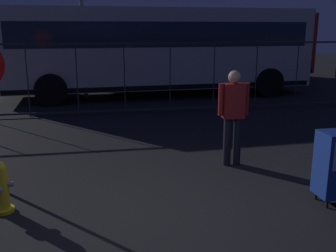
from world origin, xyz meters
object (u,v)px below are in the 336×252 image
Objects in this scene: pedestrian at (233,112)px; bus_far at (196,43)px; newspaper_box_primary at (336,164)px; fire_hydrant at (1,187)px; bus_near at (159,47)px.

bus_far is at bearing 79.21° from pedestrian.
pedestrian is at bearing -103.28° from bus_far.
newspaper_box_primary is 13.03m from bus_far.
pedestrian is (3.59, 1.24, 0.60)m from fire_hydrant.
bus_near is (-0.11, 7.59, 0.76)m from pedestrian.
newspaper_box_primary is 0.10× the size of bus_far.
fire_hydrant is 0.73× the size of newspaper_box_primary.
pedestrian is 7.63m from bus_near.
fire_hydrant is at bearing -114.40° from bus_near.
fire_hydrant is 0.07× the size of bus_near.
pedestrian is 11.39m from bus_far.
newspaper_box_primary is 0.10× the size of bus_near.
pedestrian reaches higher than fire_hydrant.
pedestrian is (-0.87, 1.76, 0.38)m from newspaper_box_primary.
bus_near is (-0.98, 9.34, 1.14)m from newspaper_box_primary.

